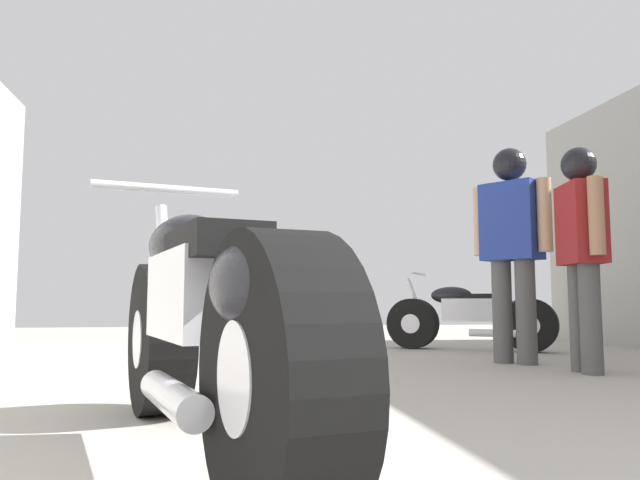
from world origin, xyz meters
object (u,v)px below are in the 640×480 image
Objects in this scene: motorcycle_maroon_cruiser at (202,322)px; mechanic_with_helmet at (512,233)px; motorcycle_black_naked at (472,318)px; mechanic_in_blue at (582,236)px.

mechanic_with_helmet is at bearing 46.78° from motorcycle_maroon_cruiser.
motorcycle_maroon_cruiser reaches higher than motorcycle_black_naked.
mechanic_in_blue reaches higher than motorcycle_black_naked.
motorcycle_black_naked is 0.95× the size of mechanic_in_blue.
mechanic_with_helmet reaches higher than motorcycle_black_naked.
motorcycle_black_naked is at bearing 55.92° from motorcycle_maroon_cruiser.
motorcycle_maroon_cruiser is 3.30m from mechanic_in_blue.
mechanic_in_blue is 0.91× the size of mechanic_with_helmet.
motorcycle_black_naked is at bearing 80.64° from mechanic_with_helmet.
mechanic_with_helmet is (-0.19, 0.69, 0.09)m from mechanic_in_blue.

